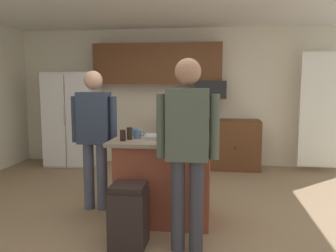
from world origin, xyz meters
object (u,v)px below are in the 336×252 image
at_px(microwave_over_range, 211,90).
at_px(glass_dark_ale, 191,136).
at_px(serving_tray, 166,137).
at_px(mug_ceramic_white, 135,132).
at_px(refrigerator, 73,119).
at_px(glass_short_whisky, 123,135).
at_px(mug_blue_stoneware, 138,134).
at_px(kitchen_island, 164,179).
at_px(person_guest_right, 94,130).
at_px(tumbler_amber, 129,133).
at_px(trash_bin, 129,215).
at_px(glass_stout_tall, 192,135).
at_px(person_guest_left, 187,141).

distance_m(microwave_over_range, glass_dark_ale, 2.88).
bearing_deg(serving_tray, mug_ceramic_white, 156.58).
relative_size(refrigerator, glass_short_whisky, 14.70).
height_order(refrigerator, mug_blue_stoneware, refrigerator).
bearing_deg(serving_tray, kitchen_island, -146.39).
distance_m(person_guest_right, serving_tray, 0.93).
distance_m(kitchen_island, serving_tray, 0.48).
distance_m(person_guest_right, tumbler_amber, 0.60).
height_order(microwave_over_range, glass_short_whisky, microwave_over_range).
bearing_deg(glass_dark_ale, glass_short_whisky, 175.92).
bearing_deg(refrigerator, glass_dark_ale, -48.24).
height_order(glass_short_whisky, trash_bin, glass_short_whisky).
relative_size(glass_stout_tall, trash_bin, 0.24).
height_order(serving_tray, trash_bin, serving_tray).
distance_m(glass_dark_ale, trash_bin, 1.01).
xyz_separation_m(tumbler_amber, glass_short_whisky, (-0.05, -0.10, -0.01)).
height_order(refrigerator, glass_short_whisky, refrigerator).
height_order(refrigerator, mug_ceramic_white, refrigerator).
bearing_deg(serving_tray, trash_bin, -110.37).
bearing_deg(tumbler_amber, serving_tray, 15.08).
xyz_separation_m(refrigerator, glass_stout_tall, (2.44, -2.59, 0.13)).
bearing_deg(glass_stout_tall, person_guest_left, -90.56).
distance_m(tumbler_amber, serving_tray, 0.41).
distance_m(refrigerator, serving_tray, 3.26).
xyz_separation_m(mug_blue_stoneware, trash_bin, (0.06, -0.69, -0.69)).
relative_size(serving_tray, trash_bin, 0.72).
distance_m(refrigerator, trash_bin, 3.73).
height_order(person_guest_right, trash_bin, person_guest_right).
distance_m(kitchen_island, person_guest_left, 0.97).
xyz_separation_m(glass_short_whisky, serving_tray, (0.44, 0.21, -0.04)).
bearing_deg(kitchen_island, mug_ceramic_white, 154.28).
height_order(kitchen_island, glass_stout_tall, glass_stout_tall).
height_order(microwave_over_range, mug_blue_stoneware, microwave_over_range).
distance_m(microwave_over_range, tumbler_amber, 2.86).
height_order(microwave_over_range, kitchen_island, microwave_over_range).
xyz_separation_m(mug_blue_stoneware, serving_tray, (0.33, 0.01, -0.03)).
relative_size(person_guest_left, mug_blue_stoneware, 13.87).
bearing_deg(kitchen_island, tumbler_amber, -165.86).
height_order(person_guest_right, tumbler_amber, person_guest_right).
bearing_deg(refrigerator, mug_blue_stoneware, -53.83).
bearing_deg(kitchen_island, person_guest_left, -66.28).
height_order(mug_blue_stoneware, serving_tray, mug_blue_stoneware).
xyz_separation_m(glass_stout_tall, tumbler_amber, (-0.70, 0.02, -0.00)).
distance_m(microwave_over_range, glass_stout_tall, 2.75).
bearing_deg(tumbler_amber, kitchen_island, 14.14).
bearing_deg(trash_bin, kitchen_island, 70.56).
xyz_separation_m(mug_ceramic_white, serving_tray, (0.40, -0.17, -0.03)).
bearing_deg(refrigerator, serving_tray, -49.06).
bearing_deg(person_guest_left, glass_stout_tall, -24.28).
bearing_deg(mug_ceramic_white, serving_tray, -23.42).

